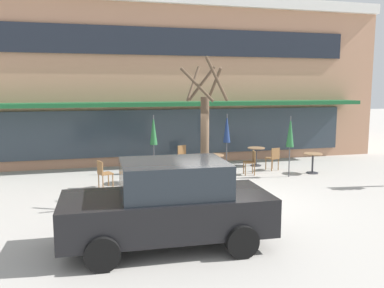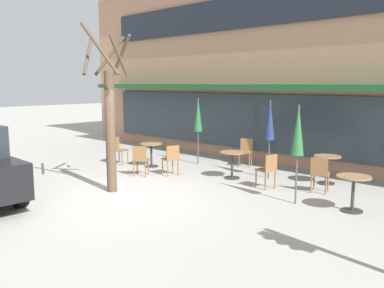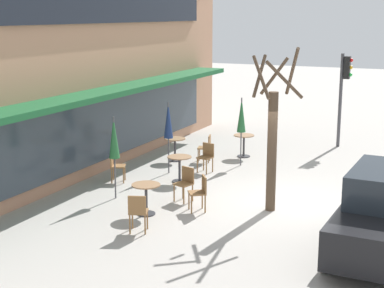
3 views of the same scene
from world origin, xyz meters
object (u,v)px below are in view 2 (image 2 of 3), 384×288
object	(u,v)px
cafe_table_near_wall	(327,165)
patio_umbrella_corner_open	(198,115)
cafe_table_mid_patio	(151,151)
patio_umbrella_cream_folded	(298,131)
patio_umbrella_green_folded	(270,121)
cafe_chair_2	(268,168)
cafe_chair_4	(171,158)
cafe_chair_3	(118,148)
cafe_table_by_tree	(353,188)
street_tree	(110,118)
cafe_chair_0	(140,158)
cafe_chair_5	(320,172)
cafe_table_streetside	(232,160)
cafe_chair_1	(246,150)

from	to	relation	value
cafe_table_near_wall	patio_umbrella_corner_open	world-z (taller)	patio_umbrella_corner_open
cafe_table_mid_patio	patio_umbrella_cream_folded	distance (m)	5.55
patio_umbrella_green_folded	cafe_chair_2	world-z (taller)	patio_umbrella_green_folded
cafe_chair_2	cafe_table_near_wall	bearing A→B (deg)	60.19
cafe_table_mid_patio	patio_umbrella_cream_folded	xyz separation A→B (m)	(5.42, -0.46, 1.11)
patio_umbrella_cream_folded	cafe_chair_4	world-z (taller)	patio_umbrella_cream_folded
patio_umbrella_corner_open	cafe_chair_3	bearing A→B (deg)	-137.21
cafe_table_by_tree	street_tree	world-z (taller)	street_tree
cafe_table_by_tree	patio_umbrella_green_folded	world-z (taller)	patio_umbrella_green_folded
cafe_chair_0	street_tree	bearing A→B (deg)	-63.37
cafe_chair_2	cafe_chair_4	xyz separation A→B (m)	(-2.88, -0.64, 0.00)
cafe_table_mid_patio	cafe_chair_0	world-z (taller)	cafe_chair_0
patio_umbrella_corner_open	cafe_chair_3	world-z (taller)	patio_umbrella_corner_open
cafe_table_near_wall	cafe_table_mid_patio	xyz separation A→B (m)	(-5.10, -1.74, 0.00)
cafe_table_by_tree	patio_umbrella_cream_folded	size ratio (longest dim) A/B	0.35
cafe_chair_2	cafe_chair_5	size ratio (longest dim) A/B	1.00
cafe_chair_0	cafe_chair_3	world-z (taller)	same
cafe_chair_3	cafe_chair_2	bearing A→B (deg)	7.06
cafe_chair_3	cafe_table_mid_patio	bearing A→B (deg)	20.61
street_tree	cafe_chair_3	bearing A→B (deg)	140.87
cafe_table_streetside	cafe_table_by_tree	xyz separation A→B (m)	(3.68, -0.65, 0.00)
cafe_table_near_wall	cafe_chair_0	distance (m)	5.16
cafe_chair_5	cafe_chair_2	bearing A→B (deg)	-156.55
cafe_table_mid_patio	cafe_chair_0	distance (m)	1.34
cafe_table_streetside	patio_umbrella_corner_open	bearing A→B (deg)	157.63
cafe_chair_1	street_tree	bearing A→B (deg)	-96.60
cafe_table_by_tree	street_tree	bearing A→B (deg)	-153.40
cafe_table_mid_patio	cafe_chair_1	size ratio (longest dim) A/B	0.85
patio_umbrella_green_folded	cafe_chair_3	world-z (taller)	patio_umbrella_green_folded
cafe_table_near_wall	cafe_table_streetside	xyz separation A→B (m)	(-2.21, -1.24, 0.00)
cafe_chair_3	street_tree	distance (m)	3.75
cafe_table_near_wall	cafe_chair_3	distance (m)	6.63
cafe_chair_0	cafe_table_streetside	bearing A→B (deg)	36.90
cafe_table_near_wall	cafe_chair_4	size ratio (longest dim) A/B	0.85
cafe_chair_0	cafe_chair_4	world-z (taller)	same
patio_umbrella_green_folded	cafe_chair_3	distance (m)	5.18
cafe_chair_4	cafe_chair_5	distance (m)	4.19
cafe_chair_5	cafe_table_streetside	bearing A→B (deg)	-174.68
cafe_table_near_wall	cafe_table_mid_patio	bearing A→B (deg)	-161.17
cafe_table_by_tree	cafe_table_mid_patio	world-z (taller)	same
street_tree	cafe_chair_4	bearing A→B (deg)	95.29
cafe_table_near_wall	cafe_chair_0	size ratio (longest dim) A/B	0.85
cafe_table_near_wall	street_tree	bearing A→B (deg)	-128.81
cafe_table_mid_patio	patio_umbrella_green_folded	distance (m)	3.98
cafe_table_mid_patio	patio_umbrella_green_folded	xyz separation A→B (m)	(3.62, 1.22, 1.11)
patio_umbrella_green_folded	cafe_chair_5	size ratio (longest dim) A/B	2.47
cafe_table_streetside	cafe_chair_1	world-z (taller)	cafe_chair_1
cafe_table_by_tree	patio_umbrella_green_folded	distance (m)	3.43
patio_umbrella_cream_folded	cafe_chair_1	size ratio (longest dim) A/B	2.47
cafe_table_streetside	cafe_chair_4	xyz separation A→B (m)	(-1.53, -0.91, 0.01)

